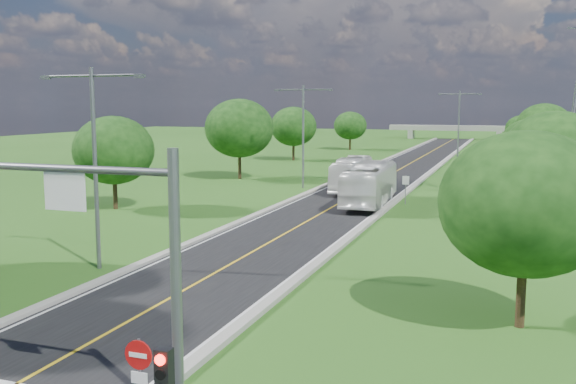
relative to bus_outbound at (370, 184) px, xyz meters
The scene contains 23 objects.
ground 23.49m from the bus_outbound, 96.10° to the left, with size 260.00×260.00×0.00m, color #285518.
road 29.45m from the bus_outbound, 94.86° to the left, with size 8.00×150.00×0.06m, color black.
curb_left 30.10m from the bus_outbound, 102.95° to the left, with size 0.50×150.00×0.22m, color gray.
curb_right 29.39m from the bus_outbound, 86.56° to the left, with size 0.50×150.00×0.22m, color gray.
signal_mast 37.86m from the bus_outbound, 88.18° to the right, with size 8.54×0.33×7.20m.
do_not_enter_right 38.31m from the bus_outbound, 86.24° to the right, with size 0.76×0.11×2.50m.
speed_limit_sign 3.00m from the bus_outbound, 25.27° to the left, with size 0.55×0.09×2.40m.
overpass 103.33m from the bus_outbound, 91.38° to the left, with size 30.00×3.00×3.20m.
streetlight_near_left 26.46m from the bus_outbound, 108.96° to the right, with size 5.90×0.25×10.00m.
streetlight_mid_left 12.59m from the bus_outbound, 135.66° to the left, with size 5.90×0.25×10.00m.
streetlight_far_right 41.66m from the bus_outbound, 85.14° to the left, with size 5.90×0.25×10.00m.
tree_lb 20.64m from the bus_outbound, 154.79° to the right, with size 6.30×6.30×7.33m.
tree_lc 22.30m from the bus_outbound, 142.76° to the left, with size 7.56×7.56×8.79m.
tree_ld 42.20m from the bus_outbound, 117.59° to the left, with size 6.72×6.72×7.82m.
tree_le 63.66m from the bus_outbound, 105.49° to the left, with size 5.88×5.88×6.84m.
tree_ra 29.23m from the bus_outbound, 66.68° to the right, with size 6.30×6.30×7.33m.
tree_rb 15.42m from the bus_outbound, 26.39° to the right, with size 6.72×6.72×7.82m.
tree_rc 19.93m from the bus_outbound, 50.72° to the left, with size 5.88×5.88×6.84m.
tree_rd 42.04m from the bus_outbound, 69.73° to the left, with size 7.14×7.14×8.30m.
tree_re 64.47m from the bus_outbound, 79.26° to the left, with size 5.46×5.46×6.35m.
tree_rf 84.78m from the bus_outbound, 79.45° to the left, with size 6.30×6.30×7.33m.
bus_outbound is the anchor object (origin of this frame).
bus_inbound 8.71m from the bus_outbound, 113.59° to the left, with size 2.59×11.06×3.08m, color white.
Camera 1 is at (13.54, -14.55, 8.26)m, focal length 40.00 mm.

